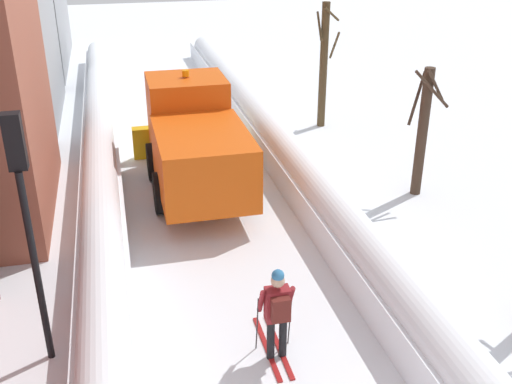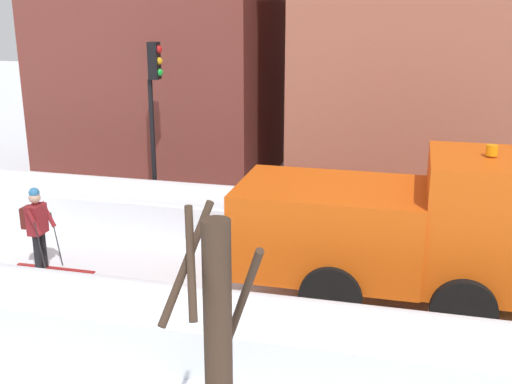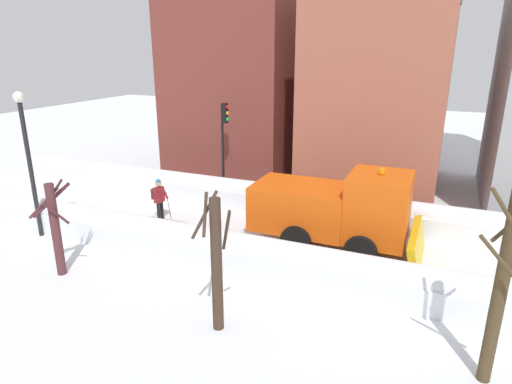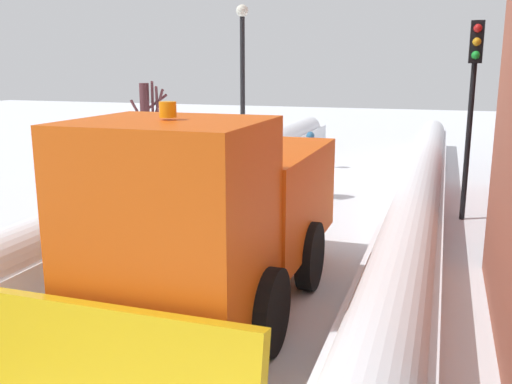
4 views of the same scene
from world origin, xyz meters
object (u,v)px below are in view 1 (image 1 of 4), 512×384
object	(u,v)px
traffic_light_pole	(24,195)
bare_tree_mid	(423,130)
skier	(277,310)
bare_tree_far	(324,64)
plow_truck	(195,141)

from	to	relation	value
traffic_light_pole	bare_tree_mid	world-z (taller)	traffic_light_pole
traffic_light_pole	bare_tree_mid	distance (m)	10.62
traffic_light_pole	skier	bearing A→B (deg)	-15.29
bare_tree_mid	bare_tree_far	xyz separation A→B (m)	(-0.62, 6.18, 0.40)
plow_truck	skier	distance (m)	7.34
bare_tree_far	skier	bearing A→B (deg)	-112.74
traffic_light_pole	plow_truck	bearing A→B (deg)	60.24
plow_truck	bare_tree_far	distance (m)	7.01
traffic_light_pole	bare_tree_mid	size ratio (longest dim) A/B	1.24
bare_tree_far	bare_tree_mid	bearing A→B (deg)	-84.26
skier	bare_tree_far	size ratio (longest dim) A/B	0.41
plow_truck	traffic_light_pole	bearing A→B (deg)	-119.76
plow_truck	skier	size ratio (longest dim) A/B	3.31
bare_tree_mid	bare_tree_far	distance (m)	6.23
plow_truck	traffic_light_pole	size ratio (longest dim) A/B	1.34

